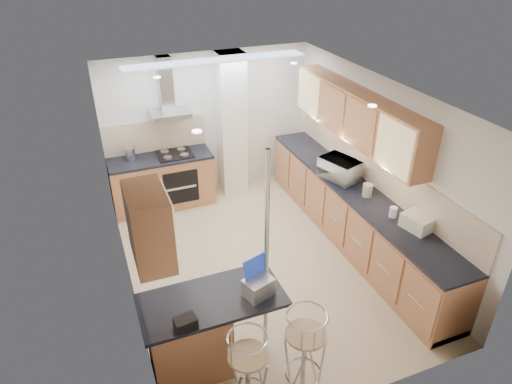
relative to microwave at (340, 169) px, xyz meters
name	(u,v)px	position (x,y,z in m)	size (l,w,h in m)	color
ground	(260,262)	(-1.42, -0.35, -1.08)	(4.80, 4.80, 0.00)	#C7B184
room_shell	(273,152)	(-1.09, 0.03, 0.46)	(3.64, 4.84, 2.51)	white
right_counter	(353,215)	(0.08, -0.35, -0.62)	(0.63, 4.40, 0.92)	#B9714A
back_counter	(163,181)	(-2.37, 1.75, -0.62)	(1.70, 0.63, 0.92)	#B9714A
peninsula	(214,331)	(-2.54, -1.80, -0.60)	(1.47, 0.72, 0.94)	#B9714A
microwave	(340,169)	(0.00, 0.00, 0.00)	(0.58, 0.39, 0.32)	white
laptop	(258,287)	(-2.08, -1.92, -0.04)	(0.29, 0.22, 0.20)	gray
bag	(185,323)	(-2.88, -2.08, -0.08)	(0.20, 0.15, 0.11)	black
bar_stool_near	(248,374)	(-2.40, -2.45, -0.58)	(0.41, 0.41, 1.00)	tan
bar_stool_end	(304,353)	(-1.80, -2.45, -0.55)	(0.43, 0.43, 1.05)	tan
jar_a	(351,168)	(0.26, 0.09, -0.08)	(0.12, 0.12, 0.16)	white
jar_b	(347,165)	(0.26, 0.22, -0.08)	(0.11, 0.11, 0.16)	white
jar_c	(367,190)	(0.10, -0.59, -0.07)	(0.14, 0.14, 0.18)	#ADA08A
jar_d	(393,212)	(0.11, -1.18, -0.09)	(0.10, 0.10, 0.14)	white
bread_bin	(418,222)	(0.22, -1.51, -0.07)	(0.28, 0.36, 0.19)	white
kettle	(130,153)	(-2.83, 1.84, -0.06)	(0.16, 0.16, 0.20)	#B3B7B8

